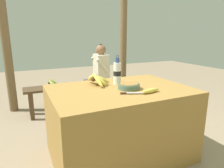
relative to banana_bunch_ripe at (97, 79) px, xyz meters
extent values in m
plane|color=gray|center=(0.16, -0.22, -0.81)|extent=(12.00, 12.00, 0.00)
cube|color=olive|center=(0.16, -0.22, -0.44)|extent=(1.36, 0.96, 0.74)
sphere|color=#4C381E|center=(-0.04, 0.00, 0.00)|extent=(0.06, 0.06, 0.06)
ellipsoid|color=#E0C64C|center=(-0.02, -0.07, 0.00)|extent=(0.08, 0.19, 0.14)
ellipsoid|color=#E0C64C|center=(0.01, -0.05, 0.00)|extent=(0.15, 0.16, 0.14)
ellipsoid|color=#E0C64C|center=(0.03, -0.02, 0.00)|extent=(0.21, 0.09, 0.12)
ellipsoid|color=#E0C64C|center=(0.03, 0.01, 0.00)|extent=(0.20, 0.09, 0.11)
ellipsoid|color=#E0C64C|center=(0.00, 0.05, 0.00)|extent=(0.14, 0.16, 0.12)
ellipsoid|color=#E0C64C|center=(-0.04, 0.07, 0.00)|extent=(0.05, 0.20, 0.12)
cylinder|color=#4C6B5B|center=(0.23, -0.27, -0.05)|extent=(0.22, 0.22, 0.05)
torus|color=#4C6B5B|center=(0.23, -0.27, -0.02)|extent=(0.22, 0.22, 0.01)
cylinder|color=olive|center=(0.23, -0.27, -0.02)|extent=(0.18, 0.18, 0.01)
cylinder|color=white|center=(0.22, -0.04, 0.05)|extent=(0.08, 0.08, 0.23)
cylinder|color=black|center=(0.22, -0.04, 0.05)|extent=(0.08, 0.08, 0.05)
cylinder|color=#33477F|center=(0.22, -0.04, 0.19)|extent=(0.04, 0.04, 0.05)
torus|color=#33477F|center=(0.22, -0.04, 0.22)|extent=(0.03, 0.01, 0.03)
ellipsoid|color=#E0C64C|center=(0.34, -0.48, -0.05)|extent=(0.21, 0.08, 0.04)
cube|color=#BCBCC1|center=(0.21, -0.45, -0.06)|extent=(0.19, 0.10, 0.00)
cylinder|color=#472D19|center=(0.10, -0.41, -0.06)|extent=(0.06, 0.04, 0.02)
cube|color=#4C3823|center=(0.18, 1.27, -0.37)|extent=(1.79, 0.32, 0.04)
cube|color=#4C3823|center=(-0.61, 1.15, -0.60)|extent=(0.06, 0.06, 0.42)
cube|color=#4C3823|center=(0.97, 1.15, -0.60)|extent=(0.06, 0.06, 0.42)
cube|color=#4C3823|center=(-0.61, 1.39, -0.60)|extent=(0.06, 0.06, 0.42)
cube|color=#4C3823|center=(0.97, 1.39, -0.60)|extent=(0.06, 0.06, 0.42)
cylinder|color=#564C60|center=(0.29, 1.17, -0.58)|extent=(0.09, 0.09, 0.45)
cylinder|color=#564C60|center=(0.41, 1.16, -0.35)|extent=(0.31, 0.12, 0.09)
cylinder|color=#564C60|center=(0.31, 1.35, -0.58)|extent=(0.09, 0.09, 0.45)
cylinder|color=#564C60|center=(0.43, 1.34, -0.35)|extent=(0.31, 0.12, 0.09)
cube|color=beige|center=(0.55, 1.24, -0.12)|extent=(0.23, 0.36, 0.48)
cylinder|color=beige|center=(0.51, 1.08, -0.04)|extent=(0.21, 0.08, 0.25)
cylinder|color=beige|center=(0.54, 1.40, -0.04)|extent=(0.21, 0.08, 0.25)
sphere|color=brown|center=(0.55, 1.24, 0.20)|extent=(0.17, 0.17, 0.17)
sphere|color=black|center=(0.55, 1.24, 0.26)|extent=(0.07, 0.07, 0.07)
sphere|color=#4C381E|center=(-0.31, 1.27, -0.29)|extent=(0.05, 0.05, 0.05)
ellipsoid|color=#9EB24C|center=(-0.29, 1.22, -0.29)|extent=(0.09, 0.15, 0.12)
ellipsoid|color=#9EB24C|center=(-0.28, 1.23, -0.29)|extent=(0.12, 0.15, 0.11)
ellipsoid|color=#9EB24C|center=(-0.25, 1.25, -0.29)|extent=(0.17, 0.09, 0.14)
ellipsoid|color=#9EB24C|center=(-0.26, 1.28, -0.29)|extent=(0.15, 0.08, 0.11)
ellipsoid|color=#9EB24C|center=(-0.27, 1.31, -0.29)|extent=(0.13, 0.13, 0.12)
ellipsoid|color=#9EB24C|center=(-0.30, 1.33, -0.29)|extent=(0.07, 0.16, 0.13)
cylinder|color=brown|center=(-0.87, 1.70, 0.41)|extent=(0.13, 0.13, 2.44)
cylinder|color=brown|center=(1.23, 1.70, 0.41)|extent=(0.13, 0.13, 2.44)
camera|label=1|loc=(-0.73, -1.91, 0.45)|focal=32.00mm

